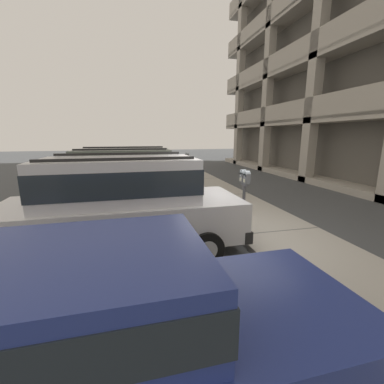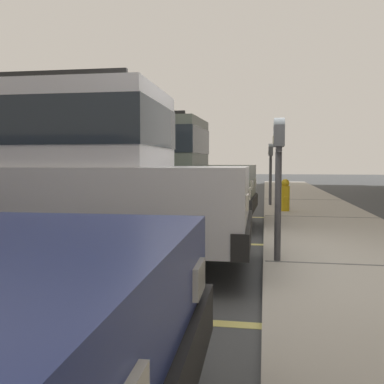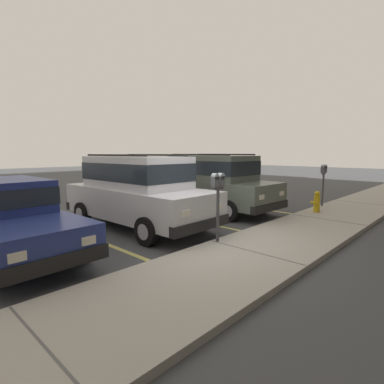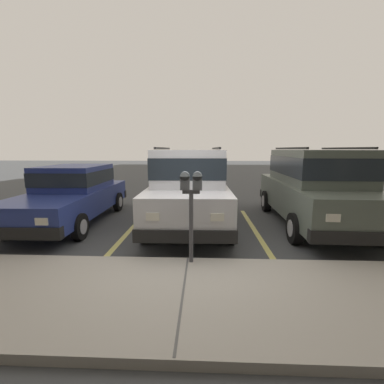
{
  "view_description": "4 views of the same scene",
  "coord_description": "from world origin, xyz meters",
  "px_view_note": "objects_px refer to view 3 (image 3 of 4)",
  "views": [
    {
      "loc": [
        5.26,
        -2.13,
        2.4
      ],
      "look_at": [
        -0.2,
        -0.85,
        1.16
      ],
      "focal_mm": 24.0,
      "sensor_mm": 36.0,
      "label": 1
    },
    {
      "loc": [
        4.58,
        0.21,
        1.17
      ],
      "look_at": [
        -0.09,
        -0.59,
        0.85
      ],
      "focal_mm": 40.0,
      "sensor_mm": 36.0,
      "label": 2
    },
    {
      "loc": [
        5.0,
        4.38,
        2.07
      ],
      "look_at": [
        -0.33,
        -0.68,
        1.11
      ],
      "focal_mm": 28.0,
      "sensor_mm": 36.0,
      "label": 3
    },
    {
      "loc": [
        -0.25,
        4.41,
        1.99
      ],
      "look_at": [
        -0.04,
        -0.63,
        1.14
      ],
      "focal_mm": 24.0,
      "sensor_mm": 36.0,
      "label": 4
    }
  ],
  "objects_px": {
    "silver_suv": "(138,189)",
    "red_sedan": "(213,181)",
    "parking_meter_near": "(218,191)",
    "fire_hydrant": "(317,202)",
    "parking_meter_far": "(324,175)",
    "dark_hatchback": "(6,216)"
  },
  "relations": [
    {
      "from": "silver_suv",
      "to": "fire_hydrant",
      "type": "height_order",
      "value": "silver_suv"
    },
    {
      "from": "parking_meter_near",
      "to": "fire_hydrant",
      "type": "bearing_deg",
      "value": 176.51
    },
    {
      "from": "red_sedan",
      "to": "parking_meter_near",
      "type": "relative_size",
      "value": 3.19
    },
    {
      "from": "silver_suv",
      "to": "red_sedan",
      "type": "xyz_separation_m",
      "value": [
        -3.27,
        -0.03,
        0.0
      ]
    },
    {
      "from": "dark_hatchback",
      "to": "parking_meter_far",
      "type": "distance_m",
      "value": 9.96
    },
    {
      "from": "fire_hydrant",
      "to": "red_sedan",
      "type": "bearing_deg",
      "value": -59.56
    },
    {
      "from": "dark_hatchback",
      "to": "fire_hydrant",
      "type": "height_order",
      "value": "dark_hatchback"
    },
    {
      "from": "silver_suv",
      "to": "dark_hatchback",
      "type": "relative_size",
      "value": 1.07
    },
    {
      "from": "dark_hatchback",
      "to": "parking_meter_near",
      "type": "bearing_deg",
      "value": 139.9
    },
    {
      "from": "silver_suv",
      "to": "dark_hatchback",
      "type": "xyz_separation_m",
      "value": [
        3.21,
        -0.05,
        -0.27
      ]
    },
    {
      "from": "red_sedan",
      "to": "parking_meter_far",
      "type": "xyz_separation_m",
      "value": [
        -3.09,
        2.71,
        0.16
      ]
    },
    {
      "from": "silver_suv",
      "to": "parking_meter_near",
      "type": "height_order",
      "value": "silver_suv"
    },
    {
      "from": "red_sedan",
      "to": "dark_hatchback",
      "type": "bearing_deg",
      "value": 1.69
    },
    {
      "from": "fire_hydrant",
      "to": "parking_meter_far",
      "type": "bearing_deg",
      "value": -167.17
    },
    {
      "from": "dark_hatchback",
      "to": "parking_meter_far",
      "type": "relative_size",
      "value": 2.96
    },
    {
      "from": "parking_meter_near",
      "to": "fire_hydrant",
      "type": "xyz_separation_m",
      "value": [
        -4.87,
        0.3,
        -0.79
      ]
    },
    {
      "from": "silver_suv",
      "to": "parking_meter_near",
      "type": "xyz_separation_m",
      "value": [
        -0.17,
        2.69,
        0.16
      ]
    },
    {
      "from": "dark_hatchback",
      "to": "fire_hydrant",
      "type": "relative_size",
      "value": 6.44
    },
    {
      "from": "red_sedan",
      "to": "parking_meter_far",
      "type": "height_order",
      "value": "red_sedan"
    },
    {
      "from": "red_sedan",
      "to": "silver_suv",
      "type": "bearing_deg",
      "value": 2.33
    },
    {
      "from": "red_sedan",
      "to": "parking_meter_far",
      "type": "relative_size",
      "value": 3.18
    },
    {
      "from": "parking_meter_near",
      "to": "fire_hydrant",
      "type": "relative_size",
      "value": 2.17
    }
  ]
}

